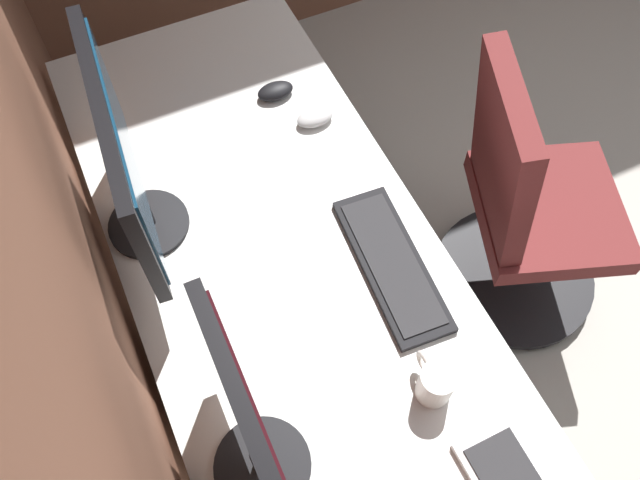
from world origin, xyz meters
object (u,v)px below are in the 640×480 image
monitor_secondary (254,437)px  coffee_mug (435,383)px  mouse_main (275,91)px  office_chair (524,213)px  monitor_primary (124,161)px  mouse_spare (315,117)px  keyboard_main (392,264)px  drawer_pedestal (300,368)px

monitor_secondary → coffee_mug: size_ratio=4.10×
monitor_secondary → mouse_main: monitor_secondary is taller
monitor_secondary → office_chair: size_ratio=0.50×
monitor_primary → office_chair: 1.19m
monitor_primary → mouse_main: monitor_primary is taller
mouse_spare → office_chair: 0.70m
office_chair → mouse_main: bearing=48.6°
monitor_secondary → keyboard_main: monitor_secondary is taller
mouse_spare → coffee_mug: (-0.80, 0.09, 0.03)m
drawer_pedestal → mouse_main: (0.63, -0.22, 0.40)m
monitor_secondary → mouse_main: bearing=-24.3°
monitor_secondary → mouse_spare: 0.95m
mouse_main → coffee_mug: size_ratio=0.88×
drawer_pedestal → monitor_primary: monitor_primary is taller
drawer_pedestal → coffee_mug: (-0.29, -0.19, 0.43)m
drawer_pedestal → office_chair: (0.12, -0.80, 0.11)m
drawer_pedestal → monitor_secondary: 0.71m
drawer_pedestal → keyboard_main: keyboard_main is taller
drawer_pedestal → monitor_primary: size_ratio=1.24×
monitor_secondary → office_chair: 1.19m
drawer_pedestal → mouse_main: mouse_main is taller
keyboard_main → monitor_primary: bearing=54.0°
keyboard_main → mouse_main: 0.62m
office_chair → coffee_mug: bearing=124.5°
monitor_primary → monitor_secondary: bearing=-177.0°
drawer_pedestal → monitor_secondary: bearing=145.4°
keyboard_main → office_chair: bearing=-78.5°
monitor_secondary → coffee_mug: bearing=-91.0°
drawer_pedestal → mouse_main: 0.78m
mouse_spare → office_chair: size_ratio=0.11×
drawer_pedestal → keyboard_main: bearing=-87.3°
keyboard_main → mouse_main: (0.62, 0.04, 0.01)m
drawer_pedestal → monitor_secondary: monitor_secondary is taller
monitor_primary → drawer_pedestal: bearing=-147.6°
drawer_pedestal → coffee_mug: 0.56m
monitor_primary → mouse_main: 0.58m
drawer_pedestal → office_chair: bearing=-81.3°
monitor_secondary → office_chair: monitor_secondary is taller
drawer_pedestal → mouse_main: size_ratio=6.68×
monitor_primary → mouse_spare: bearing=-75.6°
monitor_primary → mouse_main: (0.27, -0.45, -0.24)m
mouse_spare → coffee_mug: 0.80m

